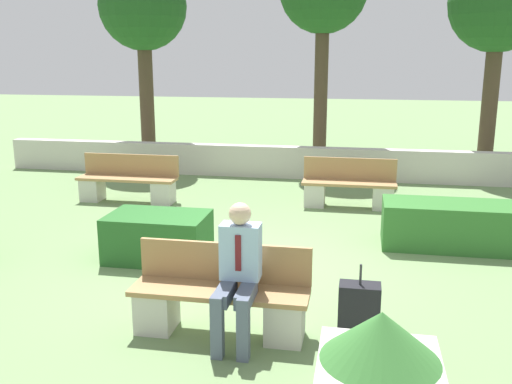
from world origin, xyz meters
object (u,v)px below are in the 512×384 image
(tree_leftmost, at_px, (143,10))
(tree_center_right, at_px, (499,5))
(suitcase, at_px, (359,313))
(person_seated_man, at_px, (238,268))
(bench_front, at_px, (220,301))
(bench_left_side, at_px, (349,189))
(planter_corner_left, at_px, (379,371))
(bench_right_side, at_px, (128,184))

(tree_leftmost, xyz_separation_m, tree_center_right, (8.08, 0.62, 0.03))
(tree_leftmost, distance_m, tree_center_right, 8.10)
(tree_center_right, bearing_deg, suitcase, -107.64)
(person_seated_man, relative_size, tree_center_right, 0.27)
(bench_front, height_order, bench_left_side, same)
(bench_left_side, height_order, planter_corner_left, planter_corner_left)
(bench_front, bearing_deg, planter_corner_left, -39.65)
(person_seated_man, bearing_deg, bench_left_side, 80.28)
(bench_front, bearing_deg, tree_leftmost, 115.23)
(planter_corner_left, distance_m, tree_leftmost, 11.45)
(person_seated_man, xyz_separation_m, suitcase, (1.14, 0.19, -0.45))
(bench_left_side, distance_m, suitcase, 5.09)
(suitcase, bearing_deg, planter_corner_left, -83.36)
(planter_corner_left, distance_m, tree_center_right, 11.01)
(bench_right_side, bearing_deg, tree_leftmost, 109.03)
(bench_left_side, xyz_separation_m, planter_corner_left, (0.38, -6.38, 0.13))
(planter_corner_left, xyz_separation_m, tree_leftmost, (-5.41, 9.54, 3.28))
(bench_left_side, distance_m, planter_corner_left, 6.39)
(bench_front, xyz_separation_m, person_seated_man, (0.21, -0.14, 0.42))
(person_seated_man, distance_m, tree_leftmost, 9.85)
(bench_front, relative_size, person_seated_man, 1.30)
(bench_front, xyz_separation_m, planter_corner_left, (1.50, -1.24, 0.13))
(bench_right_side, distance_m, tree_leftmost, 4.98)
(bench_left_side, bearing_deg, planter_corner_left, -75.53)
(bench_right_side, xyz_separation_m, tree_center_right, (7.15, 4.14, 3.42))
(tree_center_right, bearing_deg, person_seated_man, -113.59)
(bench_front, distance_m, suitcase, 1.35)
(bench_right_side, height_order, tree_center_right, tree_center_right)
(suitcase, bearing_deg, bench_front, -177.65)
(person_seated_man, height_order, suitcase, person_seated_man)
(planter_corner_left, distance_m, suitcase, 1.32)
(planter_corner_left, bearing_deg, suitcase, 96.64)
(person_seated_man, relative_size, suitcase, 1.71)
(bench_left_side, xyz_separation_m, person_seated_man, (-0.90, -5.27, 0.42))
(tree_center_right, bearing_deg, bench_front, -115.03)
(bench_front, bearing_deg, bench_left_side, 77.76)
(planter_corner_left, relative_size, suitcase, 1.17)
(bench_right_side, distance_m, planter_corner_left, 7.50)
(tree_leftmost, bearing_deg, bench_right_side, -75.25)
(suitcase, distance_m, tree_center_right, 9.92)
(bench_right_side, bearing_deg, person_seated_man, -52.71)
(bench_right_side, xyz_separation_m, planter_corner_left, (4.48, -6.02, 0.12))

